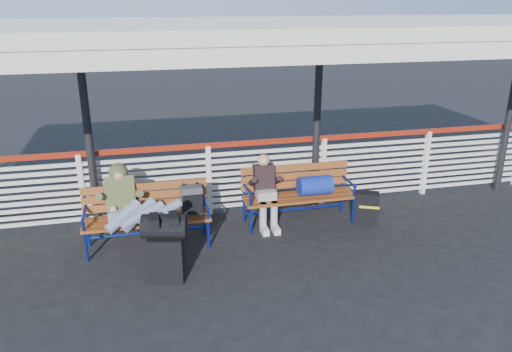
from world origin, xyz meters
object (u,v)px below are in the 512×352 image
object	(u,v)px
bench_left	(159,208)
bench_right	(305,187)
traveler_man	(135,209)
suitcase_side	(366,208)
companion_person	(266,190)
luggage_stack	(166,245)

from	to	relation	value
bench_left	bench_right	xyz separation A→B (m)	(2.33, 0.29, -0.00)
traveler_man	suitcase_side	distance (m)	3.64
bench_left	traveler_man	world-z (taller)	traveler_man
bench_right	companion_person	size ratio (longest dim) A/B	1.57
luggage_stack	companion_person	size ratio (longest dim) A/B	0.80
luggage_stack	suitcase_side	bearing A→B (deg)	30.61
traveler_man	suitcase_side	xyz separation A→B (m)	(3.60, 0.33, -0.48)
companion_person	bench_left	bearing A→B (deg)	-170.58
bench_right	traveler_man	xyz separation A→B (m)	(-2.65, -0.64, 0.16)
luggage_stack	bench_left	distance (m)	1.04
bench_right	suitcase_side	size ratio (longest dim) A/B	3.43
companion_person	bench_right	bearing A→B (deg)	1.28
bench_right	traveler_man	size ratio (longest dim) A/B	1.10
traveler_man	bench_left	bearing A→B (deg)	47.42
traveler_man	suitcase_side	bearing A→B (deg)	5.23
companion_person	suitcase_side	world-z (taller)	companion_person
luggage_stack	traveler_man	world-z (taller)	traveler_man
bench_left	traveler_man	size ratio (longest dim) A/B	1.10
bench_right	suitcase_side	bearing A→B (deg)	-18.36
bench_left	luggage_stack	bearing A→B (deg)	-88.64
bench_left	traveler_man	xyz separation A→B (m)	(-0.32, -0.35, 0.15)
companion_person	suitcase_side	xyz separation A→B (m)	(1.60, -0.30, -0.33)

